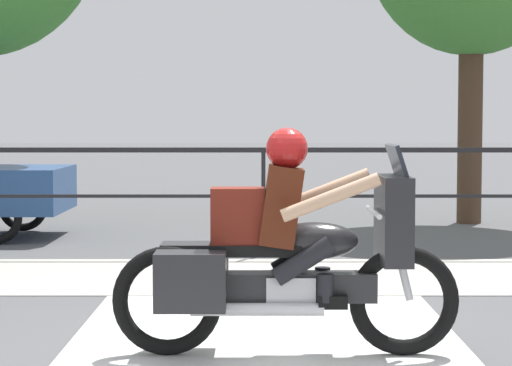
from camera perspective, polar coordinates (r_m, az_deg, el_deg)
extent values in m
plane|color=#565659|center=(7.18, 0.64, -9.62)|extent=(120.00, 120.00, 0.00)
cube|color=#B7B2A8|center=(10.51, 0.40, -5.32)|extent=(44.00, 2.40, 0.01)
cube|color=silver|center=(6.98, 0.53, -9.97)|extent=(2.92, 6.00, 0.01)
cube|color=black|center=(12.00, 0.34, 1.90)|extent=(36.00, 0.04, 0.06)
cube|color=black|center=(12.03, 0.34, -0.75)|extent=(36.00, 0.03, 0.04)
cylinder|color=black|center=(12.04, 0.34, -1.06)|extent=(0.05, 0.05, 1.30)
torus|color=black|center=(7.08, 8.38, -6.68)|extent=(0.77, 0.11, 0.77)
torus|color=black|center=(7.03, -5.19, -6.72)|extent=(0.77, 0.11, 0.77)
cube|color=#232326|center=(6.99, 1.62, -5.94)|extent=(1.26, 0.22, 0.20)
cube|color=silver|center=(7.00, 1.89, -6.34)|extent=(0.34, 0.26, 0.26)
ellipsoid|color=#232326|center=(6.95, 3.27, -3.31)|extent=(0.61, 0.30, 0.26)
cube|color=black|center=(6.94, 0.26, -3.81)|extent=(0.73, 0.28, 0.08)
cube|color=#232326|center=(6.98, 7.77, -2.06)|extent=(0.20, 0.63, 0.61)
cube|color=#1E232B|center=(6.96, 7.97, 1.24)|extent=(0.10, 0.54, 0.24)
cylinder|color=silver|center=(6.96, 6.64, -1.66)|extent=(0.04, 0.70, 0.04)
cylinder|color=silver|center=(6.85, -0.02, -7.24)|extent=(0.91, 0.09, 0.09)
cube|color=#232326|center=(6.75, -3.85, -5.62)|extent=(0.48, 0.28, 0.39)
cube|color=#232326|center=(7.22, -3.60, -5.01)|extent=(0.48, 0.28, 0.39)
cylinder|color=silver|center=(7.03, 8.16, -4.38)|extent=(0.19, 0.06, 0.57)
cube|color=#4C1E0F|center=(6.91, 1.35, -1.31)|extent=(0.31, 0.36, 0.58)
sphere|color=tan|center=(6.89, 1.69, 1.82)|extent=(0.23, 0.23, 0.23)
sphere|color=#B21919|center=(6.89, 1.69, 1.98)|extent=(0.29, 0.29, 0.29)
cylinder|color=black|center=(6.81, 2.65, -4.47)|extent=(0.44, 0.13, 0.34)
cylinder|color=black|center=(6.85, 3.90, -6.01)|extent=(0.11, 0.11, 0.19)
cube|color=black|center=(6.87, 4.32, -6.79)|extent=(0.20, 0.10, 0.09)
cylinder|color=black|center=(7.11, 2.53, -4.13)|extent=(0.44, 0.13, 0.34)
cylinder|color=black|center=(7.14, 3.73, -5.60)|extent=(0.11, 0.11, 0.19)
cube|color=black|center=(7.16, 4.13, -6.36)|extent=(0.20, 0.10, 0.09)
cylinder|color=tan|center=(6.62, 4.19, -0.84)|extent=(0.67, 0.09, 0.33)
cylinder|color=tan|center=(7.22, 3.84, -0.46)|extent=(0.67, 0.09, 0.33)
cube|color=maroon|center=(6.92, -1.13, -1.92)|extent=(0.37, 0.25, 0.40)
torus|color=black|center=(15.04, -13.27, -1.30)|extent=(0.73, 0.11, 0.73)
cylinder|color=#473323|center=(16.07, 12.05, 3.27)|extent=(0.38, 0.38, 3.10)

